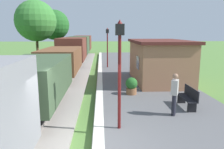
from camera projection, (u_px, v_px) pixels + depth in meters
The scene contains 13 objects.
platform_slab at pixel (190, 146), 6.69m from camera, with size 6.00×60.00×0.25m, color #565659.
platform_edge_stripe at pixel (98, 145), 6.53m from camera, with size 0.36×60.00×0.01m, color silver.
rail_near at pixel (28, 149), 6.44m from camera, with size 0.07×60.00×0.14m, color slate.
freight_train at pixel (69, 54), 19.70m from camera, with size 2.50×39.20×2.72m.
station_hut at pixel (159, 61), 14.82m from camera, with size 3.50×5.80×2.78m.
bench_near_hut at pixel (188, 97), 9.69m from camera, with size 0.42×1.50×0.91m.
bench_down_platform at pixel (146, 65), 18.97m from camera, with size 0.42×1.50×0.91m.
person_waiting at pixel (175, 93), 8.70m from camera, with size 0.39×0.45×1.71m.
potted_planter at pixel (131, 86), 11.78m from camera, with size 0.64×0.64×0.92m.
lamp_post_near at pixel (120, 55), 7.19m from camera, with size 0.28×0.28×3.70m.
lamp_post_far at pixel (107, 40), 20.50m from camera, with size 0.28×0.28×3.70m.
tree_field_left at pixel (36, 21), 23.97m from camera, with size 4.47×4.47×6.99m.
tree_field_distant at pixel (54, 25), 30.58m from camera, with size 4.16×4.16×6.61m.
Camera 1 is at (0.50, -6.02, 3.55)m, focal length 35.18 mm.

